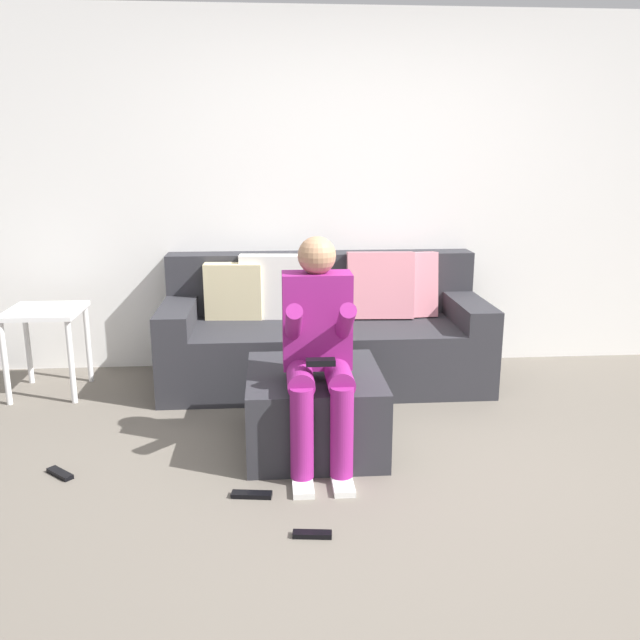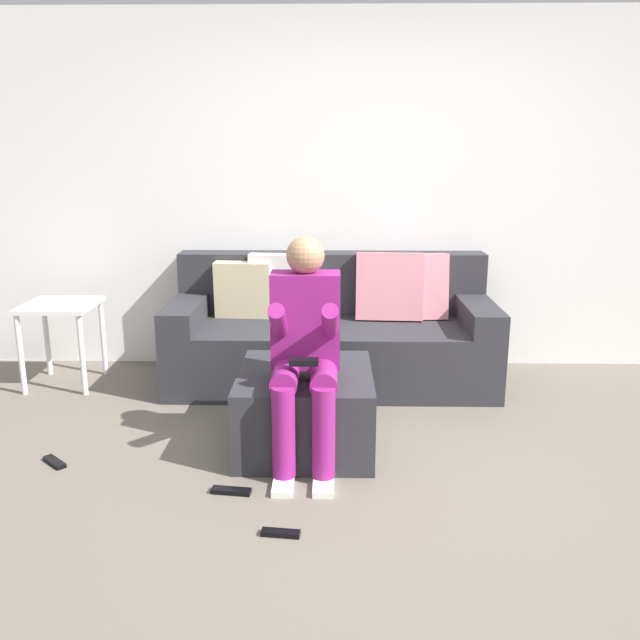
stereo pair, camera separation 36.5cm
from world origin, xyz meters
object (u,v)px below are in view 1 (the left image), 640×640
ottoman (314,409)px  remote_under_side_table (60,473)px  side_table (46,324)px  remote_near_ottoman (312,534)px  person_seated (318,345)px  couch_sectional (325,332)px  remote_by_storage_bin (252,495)px

ottoman → remote_under_side_table: 1.32m
side_table → remote_near_ottoman: side_table is taller
ottoman → remote_near_ottoman: bearing=-94.4°
ottoman → remote_under_side_table: size_ratio=4.63×
ottoman → person_seated: size_ratio=0.68×
ottoman → person_seated: bearing=-87.7°
couch_sectional → person_seated: bearing=-96.2°
couch_sectional → person_seated: person_seated is taller
person_seated → remote_by_storage_bin: 0.79m
side_table → remote_near_ottoman: (1.62, -1.84, -0.46)m
ottoman → side_table: bearing=150.8°
ottoman → remote_near_ottoman: (-0.07, -0.90, -0.20)m
person_seated → remote_near_ottoman: person_seated is taller
side_table → remote_by_storage_bin: 2.07m
remote_by_storage_bin → remote_under_side_table: same height
side_table → remote_by_storage_bin: bearing=-47.7°
person_seated → side_table: bearing=146.0°
ottoman → remote_near_ottoman: ottoman is taller
person_seated → remote_by_storage_bin: bearing=-134.0°
ottoman → remote_near_ottoman: size_ratio=4.78×
ottoman → side_table: size_ratio=1.37×
side_table → remote_under_side_table: (0.41, -1.21, -0.46)m
side_table → remote_by_storage_bin: side_table is taller
couch_sectional → remote_by_storage_bin: couch_sectional is taller
remote_under_side_table → ottoman: bearing=54.3°
couch_sectional → remote_under_side_table: 1.99m
ottoman → person_seated: person_seated is taller
couch_sectional → remote_under_side_table: (-1.43, -1.35, -0.33)m
remote_under_side_table → side_table: bearing=151.1°
person_seated → remote_near_ottoman: size_ratio=7.06×
person_seated → remote_under_side_table: person_seated is taller
remote_near_ottoman → remote_by_storage_bin: size_ratio=0.87×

